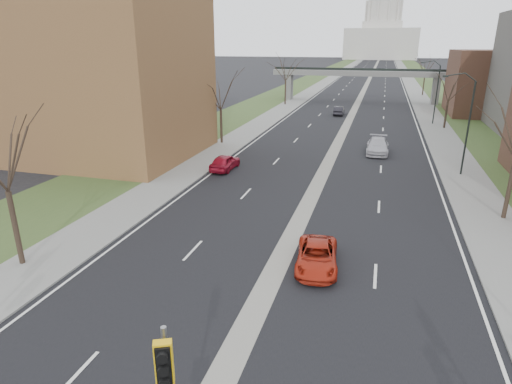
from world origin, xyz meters
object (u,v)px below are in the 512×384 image
at_px(car_right_near, 317,256).
at_px(car_right_mid, 378,146).
at_px(car_left_far, 339,111).
at_px(car_left_near, 225,162).

xyz_separation_m(car_right_near, car_right_mid, (2.51, 26.18, 0.16)).
xyz_separation_m(car_left_far, car_right_near, (4.00, -50.62, -0.06)).
height_order(car_right_near, car_right_mid, car_right_mid).
height_order(car_left_near, car_right_mid, car_right_mid).
distance_m(car_left_far, car_right_near, 50.77).
bearing_deg(car_right_mid, car_left_far, 104.73).
relative_size(car_left_near, car_right_mid, 0.79).
bearing_deg(car_right_near, car_right_mid, 77.85).
bearing_deg(car_left_far, car_right_near, 94.30).
xyz_separation_m(car_left_near, car_right_mid, (13.39, 10.42, 0.06)).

